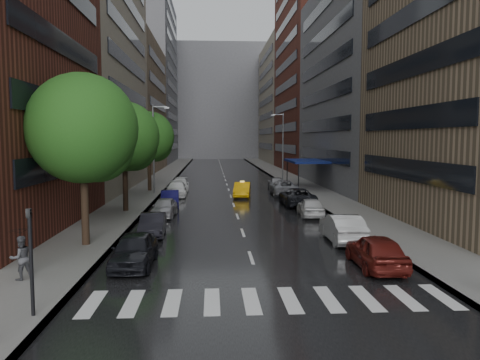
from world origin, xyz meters
name	(u,v)px	position (x,y,z in m)	size (l,w,h in m)	color
ground	(259,283)	(0.00, 0.00, 0.00)	(220.00, 220.00, 0.00)	gray
road	(225,178)	(0.00, 50.00, 0.01)	(14.00, 140.00, 0.01)	black
sidewalk_left	(163,178)	(-9.00, 50.00, 0.07)	(4.00, 140.00, 0.15)	gray
sidewalk_right	(286,177)	(9.00, 50.00, 0.07)	(4.00, 140.00, 0.15)	gray
crosswalk	(271,300)	(0.20, -2.00, 0.01)	(13.15, 2.80, 0.01)	silver
buildings_left	(129,74)	(-15.00, 58.79, 15.99)	(8.00, 108.00, 38.00)	maroon
buildings_right	(317,80)	(15.00, 56.70, 15.03)	(8.05, 109.10, 36.00)	#937A5B
building_far	(218,103)	(0.00, 118.00, 16.00)	(40.00, 14.00, 32.00)	slate
tree_near	(83,129)	(-8.60, 6.77, 6.28)	(5.76, 5.76, 9.18)	#382619
tree_mid	(124,137)	(-8.60, 18.43, 5.89)	(5.40, 5.40, 8.61)	#382619
tree_far	(149,137)	(-8.60, 32.58, 5.92)	(5.43, 5.43, 8.65)	#382619
taxi	(242,190)	(1.10, 27.47, 0.72)	(1.53, 4.39, 1.45)	#E4A30C
parked_cars_left	(168,201)	(-5.40, 19.57, 0.71)	(2.07, 35.37, 1.52)	black
parked_cars_right	(302,200)	(5.40, 19.11, 0.76)	(2.61, 36.60, 1.58)	maroon
ped_black_umbrella	(20,249)	(-9.52, 0.60, 1.38)	(1.08, 1.07, 2.09)	#4A4A4F
traffic_light	(31,251)	(-7.60, -3.33, 2.23)	(0.18, 0.15, 3.45)	black
street_lamp_left	(154,147)	(-7.72, 30.00, 4.89)	(1.74, 0.22, 9.00)	gray
street_lamp_right	(282,145)	(7.72, 45.00, 4.89)	(1.74, 0.22, 9.00)	gray
awning	(306,161)	(8.98, 35.00, 3.13)	(4.00, 8.00, 3.12)	navy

